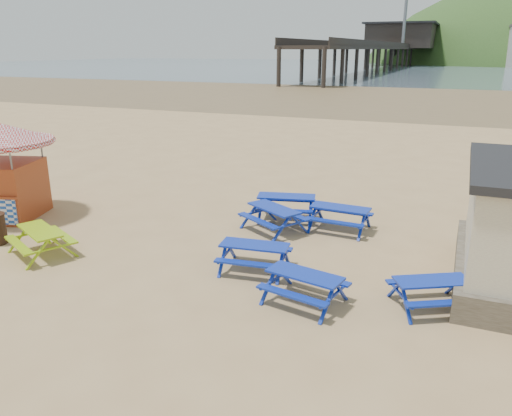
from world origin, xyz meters
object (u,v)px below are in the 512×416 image
at_px(picnic_table_blue_b, 274,219).
at_px(picnic_table_yellow, 41,242).
at_px(picnic_table_blue_a, 286,207).
at_px(ice_cream_kiosk, 0,158).

relative_size(picnic_table_blue_b, picnic_table_yellow, 1.06).
relative_size(picnic_table_blue_a, ice_cream_kiosk, 0.49).
distance_m(picnic_table_blue_b, picnic_table_yellow, 7.18).
relative_size(picnic_table_yellow, ice_cream_kiosk, 0.49).
bearing_deg(picnic_table_blue_b, picnic_table_blue_a, 122.16).
xyz_separation_m(picnic_table_yellow, ice_cream_kiosk, (-3.80, 2.24, 1.75)).
height_order(picnic_table_blue_a, picnic_table_blue_b, picnic_table_blue_a).
height_order(picnic_table_blue_a, picnic_table_yellow, picnic_table_blue_a).
relative_size(picnic_table_blue_a, picnic_table_blue_b, 0.95).
bearing_deg(picnic_table_blue_b, ice_cream_kiosk, -136.08).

